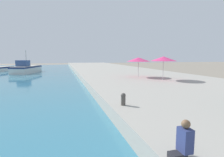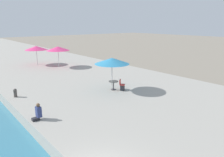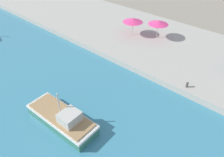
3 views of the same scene
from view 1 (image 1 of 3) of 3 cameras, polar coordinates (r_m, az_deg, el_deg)
The scene contains 6 objects.
quay_promenade at distance 35.41m, azimuth 1.24°, elevation 2.31°, with size 16.00×90.00×0.78m.
fishing_boat_far at distance 40.26m, azimuth -26.17°, elevation 2.96°, with size 5.03×8.97×4.61m.
cafe_umbrella_white at distance 20.24m, azimuth 16.47°, elevation 6.21°, with size 2.87×2.87×2.59m.
cafe_umbrella_striped at distance 22.49m, azimuth 8.63°, elevation 6.17°, with size 2.94×2.94×2.48m.
person_at_quay at distance 4.97m, azimuth 22.30°, elevation -18.46°, with size 0.54×0.36×0.99m.
mooring_bollard at distance 9.27m, azimuth 3.69°, elevation -6.60°, with size 0.26×0.26×0.65m.
Camera 1 is at (-2.30, 3.25, 3.31)m, focal length 28.00 mm.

